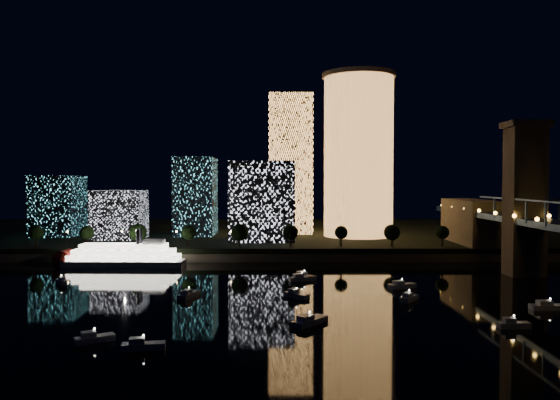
{
  "coord_description": "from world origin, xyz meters",
  "views": [
    {
      "loc": [
        -15.43,
        -125.96,
        30.77
      ],
      "look_at": [
        -14.34,
        55.0,
        24.45
      ],
      "focal_mm": 35.0,
      "sensor_mm": 36.0,
      "label": 1
    }
  ],
  "objects": [
    {
      "name": "ground",
      "position": [
        0.0,
        0.0,
        0.0
      ],
      "size": [
        520.0,
        520.0,
        0.0
      ],
      "primitive_type": "plane",
      "color": "black",
      "rests_on": "ground"
    },
    {
      "name": "riverboat",
      "position": [
        -72.57,
        70.6,
        3.58
      ],
      "size": [
        46.6,
        11.2,
        13.95
      ],
      "color": "silver",
      "rests_on": "ground"
    },
    {
      "name": "tower_rectangular",
      "position": [
        -8.61,
        145.72,
        39.07
      ],
      "size": [
        21.42,
        21.42,
        68.15
      ],
      "primitive_type": "cube",
      "color": "#FEA851",
      "rests_on": "far_bank"
    },
    {
      "name": "motorboats",
      "position": [
        -6.74,
        10.31,
        0.81
      ],
      "size": [
        137.19,
        77.37,
        2.78
      ],
      "color": "silver",
      "rests_on": "ground"
    },
    {
      "name": "far_bank",
      "position": [
        0.0,
        160.0,
        2.5
      ],
      "size": [
        420.0,
        160.0,
        5.0
      ],
      "primitive_type": "cube",
      "color": "black",
      "rests_on": "ground"
    },
    {
      "name": "midrise_blocks",
      "position": [
        -60.52,
        122.97,
        20.93
      ],
      "size": [
        121.11,
        46.95,
        37.01
      ],
      "color": "white",
      "rests_on": "far_bank"
    },
    {
      "name": "seawall",
      "position": [
        0.0,
        82.0,
        1.5
      ],
      "size": [
        420.0,
        6.0,
        3.0
      ],
      "primitive_type": "cube",
      "color": "#6B5E4C",
      "rests_on": "ground"
    },
    {
      "name": "street_lamps",
      "position": [
        -34.0,
        94.0,
        9.02
      ],
      "size": [
        132.7,
        0.7,
        5.65
      ],
      "color": "black",
      "rests_on": "far_bank"
    },
    {
      "name": "esplanade_trees",
      "position": [
        -31.61,
        88.0,
        10.47
      ],
      "size": [
        165.41,
        6.89,
        8.94
      ],
      "color": "black",
      "rests_on": "far_bank"
    },
    {
      "name": "tower_cylindrical",
      "position": [
        22.69,
        128.58,
        42.91
      ],
      "size": [
        34.0,
        34.0,
        75.58
      ],
      "color": "#FEA851",
      "rests_on": "far_bank"
    }
  ]
}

